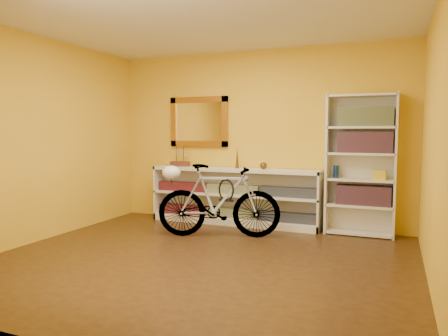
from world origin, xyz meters
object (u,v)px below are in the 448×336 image
at_px(bicycle, 219,201).
at_px(helmet, 171,173).
at_px(console_unit, 234,196).
at_px(bookcase, 360,165).

bearing_deg(bicycle, helmet, 90.00).
distance_m(console_unit, helmet, 1.20).
height_order(bookcase, helmet, bookcase).
bearing_deg(helmet, bookcase, 24.06).
xyz_separation_m(console_unit, bicycle, (0.10, -0.81, 0.06)).
bearing_deg(helmet, console_unit, 63.68).
height_order(console_unit, helmet, helmet).
bearing_deg(bicycle, bookcase, -81.71).
distance_m(console_unit, bookcase, 1.88).
height_order(console_unit, bookcase, bookcase).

